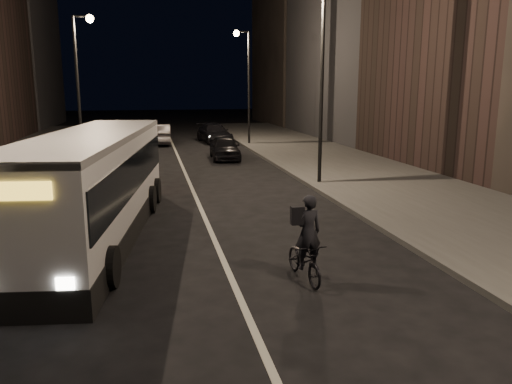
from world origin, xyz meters
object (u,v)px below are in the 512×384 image
streetlight_right_far (245,72)px  car_near (225,148)px  streetlight_left_far (81,68)px  car_far (214,133)px  cyclist_on_bicycle (305,252)px  city_bus (95,181)px  streetlight_right_mid (316,61)px  car_mid (159,134)px

streetlight_right_far → car_near: 8.82m
streetlight_left_far → car_far: size_ratio=1.63×
cyclist_on_bicycle → city_bus: bearing=131.3°
streetlight_right_far → city_bus: streetlight_right_far is taller
city_bus → car_far: (6.59, 24.55, -0.92)m
car_near → car_far: 9.56m
streetlight_right_mid → car_mid: size_ratio=1.73×
streetlight_left_far → car_far: streetlight_left_far is taller
car_mid → city_bus: bearing=86.3°
streetlight_right_mid → cyclist_on_bicycle: 12.13m
city_bus → car_mid: bearing=92.1°
streetlight_right_far → streetlight_left_far: same height
car_far → car_mid: bearing=-179.1°
car_near → car_mid: bearing=115.4°
cyclist_on_bicycle → car_near: (1.10, 19.54, 0.03)m
streetlight_right_mid → car_near: bearing=106.3°
car_near → streetlight_right_far: bearing=72.6°
streetlight_right_far → streetlight_left_far: 12.24m
cyclist_on_bicycle → car_mid: 28.58m
city_bus → car_far: size_ratio=2.29×
cyclist_on_bicycle → streetlight_left_far: bearing=102.7°
streetlight_right_mid → streetlight_left_far: (-10.66, 10.00, 0.00)m
city_bus → cyclist_on_bicycle: (4.90, -4.53, -0.97)m
streetlight_right_mid → streetlight_left_far: size_ratio=1.00×
streetlight_right_far → car_near: size_ratio=1.98×
streetlight_right_mid → city_bus: streetlight_right_mid is taller
car_far → car_near: bearing=-100.8°
city_bus → car_mid: 24.06m
city_bus → car_near: city_bus is taller
car_near → cyclist_on_bicycle: bearing=-90.1°
streetlight_right_mid → city_bus: (-8.62, -6.02, -3.72)m
streetlight_right_far → car_far: (-2.02, 2.52, -4.64)m
streetlight_right_far → car_mid: size_ratio=1.73×
cyclist_on_bicycle → car_near: 19.57m
streetlight_right_far → city_bus: 23.94m
car_mid → car_far: size_ratio=0.94×
cyclist_on_bicycle → car_far: size_ratio=0.40×
streetlight_left_far → car_far: bearing=44.6°
streetlight_right_mid → car_mid: (-6.29, 17.91, -4.59)m
streetlight_right_mid → car_mid: 19.53m
streetlight_right_far → car_far: streetlight_right_far is taller
car_near → streetlight_right_mid: bearing=-70.6°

